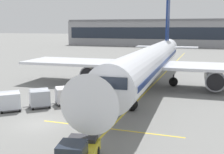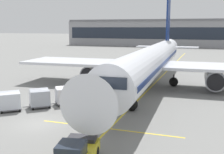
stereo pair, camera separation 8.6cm
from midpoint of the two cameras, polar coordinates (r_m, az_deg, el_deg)
ground_plane at (r=25.12m, az=-14.25°, el=-9.06°), size 600.00×600.00×0.00m
parked_airplane at (r=38.98m, az=8.07°, el=3.20°), size 37.15×47.43×15.54m
belt_loader at (r=31.43m, az=-2.95°, el=-3.32°), size 4.63×4.75×2.83m
baggage_cart_lead at (r=30.33m, az=-9.28°, el=-3.61°), size 2.59×2.52×1.91m
baggage_cart_second at (r=29.73m, az=-14.26°, el=-4.08°), size 2.59×2.52×1.91m
baggage_cart_third at (r=29.41m, az=-19.76°, el=-4.51°), size 2.59×2.52×1.91m
ground_crew_by_loader at (r=31.45m, az=-6.47°, el=-3.06°), size 0.29×0.57×1.74m
ground_crew_by_carts at (r=29.00m, az=-8.76°, el=-4.24°), size 0.42×0.48×1.74m
ground_crew_marshaller at (r=29.99m, az=-4.50°, el=-3.67°), size 0.42×0.48×1.74m
ground_crew_wingwalker at (r=31.58m, az=-1.58°, el=-2.95°), size 0.57×0.26×1.74m
safety_cone_engine_keepout at (r=39.85m, az=-2.00°, el=-1.13°), size 0.70×0.70×0.79m
apron_guidance_line_lead_in at (r=38.69m, az=7.77°, el=-2.13°), size 0.20×110.00×0.01m
apron_guidance_line_stop_bar at (r=23.22m, az=-0.53°, el=-10.33°), size 12.00×0.20×0.01m
terminal_building at (r=125.42m, az=15.86°, el=8.50°), size 108.17×15.58×11.32m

